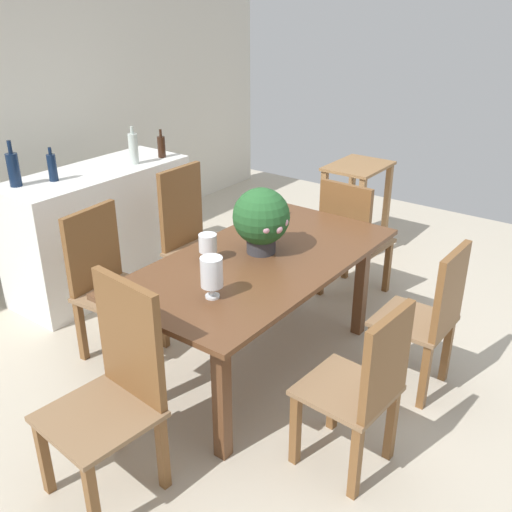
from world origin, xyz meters
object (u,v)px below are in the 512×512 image
(chair_foot_end, at_px, (350,236))
(wine_glass, at_px, (278,201))
(wine_bottle_clear, at_px, (52,167))
(crystal_vase_center_near, at_px, (212,273))
(dining_table, at_px, (260,274))
(side_table, at_px, (357,189))
(chair_head_end, at_px, (116,381))
(chair_near_right, at_px, (430,314))
(wine_bottle_dark, at_px, (133,148))
(chair_far_right, at_px, (192,233))
(kitchen_counter, at_px, (101,229))
(chair_near_left, at_px, (364,385))
(chair_far_left, at_px, (106,276))
(flower_centerpiece, at_px, (262,218))
(crystal_vase_left, at_px, (208,244))
(wine_bottle_amber, at_px, (161,146))
(wine_bottle_tall, at_px, (14,169))

(chair_foot_end, distance_m, wine_glass, 0.70)
(chair_foot_end, height_order, wine_bottle_clear, wine_bottle_clear)
(chair_foot_end, bearing_deg, crystal_vase_center_near, 95.25)
(dining_table, height_order, side_table, side_table)
(chair_foot_end, bearing_deg, chair_head_end, 92.69)
(chair_near_right, height_order, wine_bottle_dark, wine_bottle_dark)
(chair_far_right, distance_m, kitchen_counter, 0.80)
(chair_near_left, height_order, kitchen_counter, kitchen_counter)
(dining_table, height_order, wine_bottle_dark, wine_bottle_dark)
(chair_head_end, relative_size, chair_far_left, 1.08)
(flower_centerpiece, bearing_deg, chair_far_right, 69.53)
(chair_foot_end, height_order, kitchen_counter, kitchen_counter)
(wine_bottle_clear, bearing_deg, crystal_vase_left, -92.16)
(crystal_vase_left, bearing_deg, side_table, 5.09)
(wine_bottle_amber, height_order, side_table, wine_bottle_amber)
(chair_far_right, relative_size, flower_centerpiece, 2.63)
(chair_near_left, height_order, wine_bottle_amber, wine_bottle_amber)
(chair_near_left, distance_m, chair_foot_end, 1.79)
(chair_near_right, distance_m, chair_far_right, 1.82)
(crystal_vase_center_near, xyz_separation_m, wine_bottle_clear, (0.38, 1.79, 0.15))
(crystal_vase_center_near, relative_size, wine_glass, 1.39)
(wine_glass, distance_m, wine_bottle_dark, 1.29)
(chair_far_right, relative_size, crystal_vase_center_near, 4.69)
(crystal_vase_center_near, bearing_deg, kitchen_counter, 67.95)
(chair_near_left, bearing_deg, chair_foot_end, -145.77)
(chair_foot_end, bearing_deg, side_table, -62.57)
(chair_near_right, relative_size, chair_far_right, 0.89)
(crystal_vase_left, bearing_deg, chair_head_end, -165.67)
(chair_near_left, relative_size, side_table, 1.17)
(dining_table, bearing_deg, chair_far_right, 66.43)
(crystal_vase_center_near, bearing_deg, chair_far_left, 83.38)
(chair_near_right, height_order, side_table, chair_near_right)
(kitchen_counter, bearing_deg, chair_near_right, -85.44)
(chair_near_left, xyz_separation_m, chair_foot_end, (1.55, 0.90, 0.01))
(kitchen_counter, relative_size, wine_bottle_clear, 6.08)
(chair_near_left, relative_size, crystal_vase_center_near, 4.15)
(flower_centerpiece, relative_size, wine_bottle_dark, 1.35)
(dining_table, relative_size, chair_far_right, 1.72)
(kitchen_counter, relative_size, wine_bottle_dark, 5.02)
(side_table, bearing_deg, chair_foot_end, -154.89)
(dining_table, height_order, chair_near_right, chair_near_right)
(chair_near_right, bearing_deg, chair_far_left, -64.88)
(chair_near_right, distance_m, crystal_vase_left, 1.32)
(flower_centerpiece, bearing_deg, side_table, 10.84)
(chair_foot_end, bearing_deg, crystal_vase_left, 82.94)
(chair_near_right, height_order, wine_bottle_tall, wine_bottle_tall)
(chair_head_end, height_order, wine_glass, chair_head_end)
(chair_near_right, xyz_separation_m, crystal_vase_center_near, (-0.92, 0.82, 0.39))
(kitchen_counter, bearing_deg, side_table, -34.49)
(chair_head_end, distance_m, crystal_vase_center_near, 0.69)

